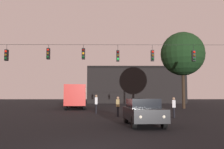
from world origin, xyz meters
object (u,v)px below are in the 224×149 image
Objects in this scene: pedestrian_crossing_right at (96,103)px; tree_left_silhouette at (183,54)px; pedestrian_crossing_left at (174,106)px; city_bus at (76,94)px; car_near_right at (143,111)px; pedestrian_crossing_center at (118,105)px.

pedestrian_crossing_right is 0.18× the size of tree_left_silhouette.
pedestrian_crossing_left is 0.88× the size of pedestrian_crossing_right.
city_bus is at bearing 174.00° from tree_left_silhouette.
car_near_right is at bearing -71.17° from pedestrian_crossing_right.
city_bus is 7.17× the size of pedestrian_crossing_left.
pedestrian_crossing_right is at bearing -72.98° from city_bus.
city_bus reaches higher than pedestrian_crossing_left.
city_bus is 15.24m from tree_left_silhouette.
city_bus is at bearing 107.87° from car_near_right.
pedestrian_crossing_left is 15.63m from tree_left_silhouette.
pedestrian_crossing_left is (9.48, -14.99, -0.99)m from city_bus.
pedestrian_crossing_center reaches higher than pedestrian_crossing_left.
city_bus is 21.05m from car_near_right.
city_bus is 6.95× the size of pedestrian_crossing_center.
pedestrian_crossing_center reaches higher than car_near_right.
pedestrian_crossing_right is at bearing -140.00° from tree_left_silhouette.
city_bus is 11.20m from pedestrian_crossing_right.
city_bus is 1.11× the size of tree_left_silhouette.
tree_left_silhouette is (7.76, 18.51, 6.39)m from car_near_right.
pedestrian_crossing_right is (-3.18, 9.33, 0.21)m from car_near_right.
pedestrian_crossing_right is (-1.93, 3.38, 0.10)m from pedestrian_crossing_center.
tree_left_silhouette is at bearing 67.26° from car_near_right.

